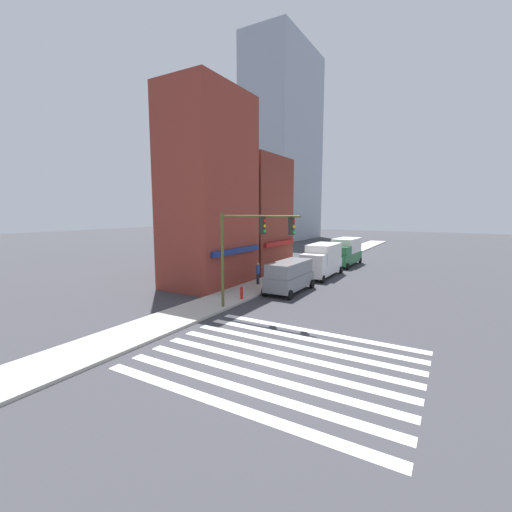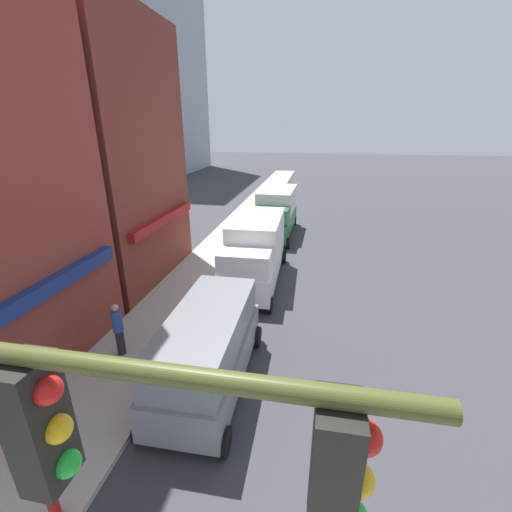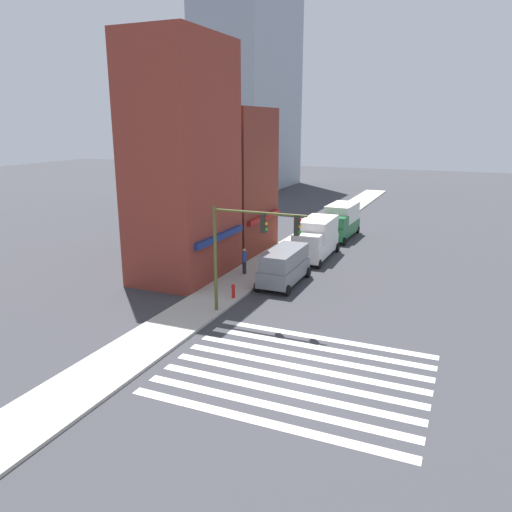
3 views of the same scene
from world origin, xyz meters
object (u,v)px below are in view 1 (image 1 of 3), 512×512
pedestrian_green_top (324,257)px  fire_hydrant (242,292)px  pedestrian_blue_shirt (258,273)px  box_truck_green (345,251)px  traffic_signal (249,241)px  van_grey (290,275)px  box_truck_white (322,260)px

pedestrian_green_top → fire_hydrant: bearing=-10.4°
pedestrian_green_top → pedestrian_blue_shirt: (-12.39, 1.27, 0.00)m
box_truck_green → pedestrian_blue_shirt: 14.53m
traffic_signal → box_truck_green: 21.26m
van_grey → box_truck_green: size_ratio=0.80×
van_grey → fire_hydrant: 4.47m
fire_hydrant → box_truck_green: bearing=-5.1°
van_grey → traffic_signal: bearing=-178.4°
box_truck_green → traffic_signal: bearing=-177.9°
box_truck_green → van_grey: bearing=-178.5°
traffic_signal → box_truck_white: 13.64m
box_truck_green → fire_hydrant: 19.02m
van_grey → pedestrian_blue_shirt: 3.23m
box_truck_white → pedestrian_green_top: size_ratio=3.53×
van_grey → pedestrian_blue_shirt: bearing=77.5°
traffic_signal → pedestrian_blue_shirt: traffic_signal is taller
van_grey → fire_hydrant: van_grey is taller
van_grey → box_truck_white: bearing=-0.5°
pedestrian_green_top → fire_hydrant: 17.14m
pedestrian_green_top → traffic_signal: bearing=-4.8°
box_truck_white → van_grey: bearing=178.7°
box_truck_white → pedestrian_blue_shirt: (-6.45, 3.15, -0.51)m
traffic_signal → box_truck_green: size_ratio=0.96×
van_grey → pedestrian_green_top: van_grey is taller
traffic_signal → fire_hydrant: bearing=41.9°
pedestrian_green_top → fire_hydrant: pedestrian_green_top is taller
fire_hydrant → box_truck_white: bearing=-8.6°
van_grey → box_truck_green: 14.85m
box_truck_white → pedestrian_blue_shirt: 7.20m
van_grey → pedestrian_blue_shirt: size_ratio=2.83×
traffic_signal → box_truck_white: bearing=1.0°
box_truck_white → pedestrian_green_top: 6.25m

